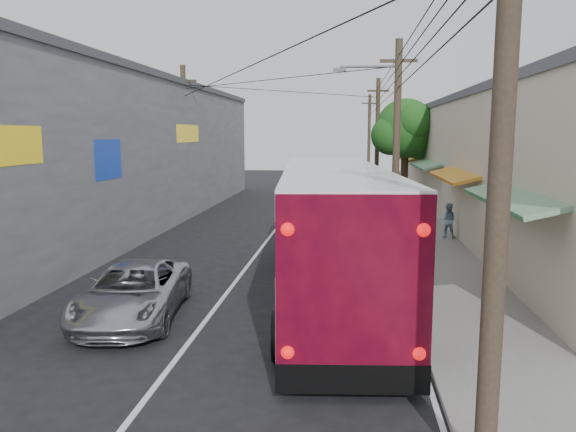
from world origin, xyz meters
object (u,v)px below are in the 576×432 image
object	(u,v)px
coach_bus	(333,231)
pedestrian_far	(448,220)
jeepney	(133,292)
parked_car_mid	(369,199)
pedestrian_near	(409,237)
parked_car_far	(367,194)
parked_suv	(378,231)

from	to	relation	value
coach_bus	pedestrian_far	bearing A→B (deg)	57.68
jeepney	parked_car_mid	world-z (taller)	parked_car_mid
pedestrian_near	pedestrian_far	size ratio (longest dim) A/B	1.10
parked_car_far	pedestrian_near	distance (m)	16.44
parked_car_mid	parked_car_far	size ratio (longest dim) A/B	1.03
parked_car_far	pedestrian_near	size ratio (longest dim) A/B	2.52
pedestrian_far	jeepney	bearing A→B (deg)	63.64
parked_car_mid	pedestrian_near	world-z (taller)	pedestrian_near
coach_bus	pedestrian_near	size ratio (longest dim) A/B	7.78
jeepney	parked_car_far	xyz separation A→B (m)	(6.40, 23.21, 0.01)
jeepney	parked_suv	distance (m)	11.16
parked_car_mid	parked_car_far	bearing A→B (deg)	88.72
jeepney	parked_car_far	bearing A→B (deg)	68.14
parked_car_far	pedestrian_near	xyz separation A→B (m)	(0.92, -16.41, 0.26)
parked_suv	pedestrian_near	size ratio (longest dim) A/B	3.05
parked_suv	parked_car_far	size ratio (longest dim) A/B	1.21
jeepney	pedestrian_far	xyz separation A→B (m)	(9.40, 11.18, 0.19)
parked_suv	parked_car_mid	size ratio (longest dim) A/B	1.17
jeepney	pedestrian_far	world-z (taller)	pedestrian_far
parked_car_mid	parked_car_far	xyz separation A→B (m)	(0.00, 3.01, -0.05)
jeepney	pedestrian_far	distance (m)	14.61
parked_car_far	pedestrian_far	bearing A→B (deg)	-76.85
coach_bus	pedestrian_far	distance (m)	10.01
parked_suv	pedestrian_near	distance (m)	2.53
coach_bus	jeepney	world-z (taller)	coach_bus
parked_car_far	pedestrian_far	world-z (taller)	pedestrian_far
coach_bus	parked_car_mid	world-z (taller)	coach_bus
jeepney	parked_car_far	distance (m)	24.08
parked_suv	pedestrian_near	world-z (taller)	pedestrian_near
parked_suv	parked_car_far	bearing A→B (deg)	83.84
parked_suv	parked_car_mid	world-z (taller)	parked_car_mid
coach_bus	pedestrian_far	xyz separation A→B (m)	(4.61, 8.83, -1.00)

